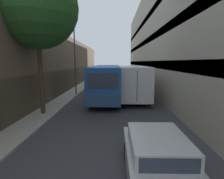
# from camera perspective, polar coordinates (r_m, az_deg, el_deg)

# --- Properties ---
(ground_plane) EXTENTS (150.00, 150.00, 0.00)m
(ground_plane) POSITION_cam_1_polar(r_m,az_deg,el_deg) (15.87, -0.08, -3.43)
(ground_plane) COLOR #38383D
(sidewalk_left) EXTENTS (1.62, 60.00, 0.11)m
(sidewalk_left) POSITION_cam_1_polar(r_m,az_deg,el_deg) (16.54, -15.48, -3.06)
(sidewalk_left) COLOR #9E998E
(sidewalk_left) RESTS_ON ground_plane
(building_left_shopfront) EXTENTS (2.40, 60.00, 6.45)m
(building_left_shopfront) POSITION_cam_1_polar(r_m,az_deg,el_deg) (16.86, -22.17, 6.70)
(building_left_shopfront) COLOR brown
(building_left_shopfront) RESTS_ON ground_plane
(building_right_apartment) EXTENTS (2.40, 60.00, 12.70)m
(building_right_apartment) POSITION_cam_1_polar(r_m,az_deg,el_deg) (16.53, 19.81, 18.62)
(building_right_apartment) COLOR #A89E89
(building_right_apartment) RESTS_ON ground_plane
(car_hatchback) EXTENTS (1.78, 4.00, 1.37)m
(car_hatchback) POSITION_cam_1_polar(r_m,az_deg,el_deg) (5.48, 14.73, -21.07)
(car_hatchback) COLOR #B7B7BC
(car_hatchback) RESTS_ON ground_plane
(bus) EXTENTS (2.44, 9.81, 3.04)m
(bus) POSITION_cam_1_polar(r_m,az_deg,el_deg) (16.29, -1.83, 2.64)
(bus) COLOR #1E519E
(bus) RESTS_ON ground_plane
(box_truck) EXTENTS (2.44, 8.75, 3.02)m
(box_truck) POSITION_cam_1_polar(r_m,az_deg,el_deg) (16.47, 6.48, 2.67)
(box_truck) COLOR silver
(box_truck) RESTS_ON ground_plane
(panel_van) EXTENTS (1.89, 4.17, 1.85)m
(panel_van) POSITION_cam_1_polar(r_m,az_deg,el_deg) (28.55, -1.90, 4.23)
(panel_van) COLOR #BCBCC1
(panel_van) RESTS_ON ground_plane
(street_lamp) EXTENTS (0.36, 0.80, 7.67)m
(street_lamp) POSITION_cam_1_polar(r_m,az_deg,el_deg) (18.62, -12.17, 14.70)
(street_lamp) COLOR #38383D
(street_lamp) RESTS_ON sidewalk_left
(street_tree_left) EXTENTS (4.98, 4.98, 9.04)m
(street_tree_left) POSITION_cam_1_polar(r_m,az_deg,el_deg) (12.35, -23.43, 23.47)
(street_tree_left) COLOR #4C3823
(street_tree_left) RESTS_ON sidewalk_left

